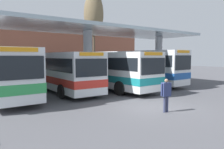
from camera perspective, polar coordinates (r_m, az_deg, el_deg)
ground_plane at (r=12.63m, az=11.12°, el=-8.48°), size 100.00×100.00×0.00m
townhouse_backdrop at (r=33.11m, az=-21.00°, el=7.99°), size 40.00×0.58×8.42m
station_canopy at (r=18.07m, az=-6.36°, el=10.14°), size 22.25×6.37×5.19m
transit_bus_left_bay at (r=17.70m, az=-27.17°, el=1.02°), size 2.98×12.03×3.36m
transit_bus_center_bay at (r=18.61m, az=-13.36°, el=1.21°), size 2.95×10.67×3.16m
transit_bus_right_bay at (r=19.34m, az=-1.39°, el=1.56°), size 3.02×10.92×3.19m
transit_bus_far_right_bay at (r=22.89m, az=6.22°, el=2.32°), size 2.91×11.39×3.41m
pedestrian_waiting at (r=11.53m, az=13.95°, el=-4.44°), size 0.64×0.36×1.73m
poplar_tree_behind_left at (r=30.66m, az=-4.81°, el=15.33°), size 2.65×2.65×11.49m
parked_car_street at (r=30.34m, az=-11.59°, el=1.22°), size 4.17×1.95×2.14m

